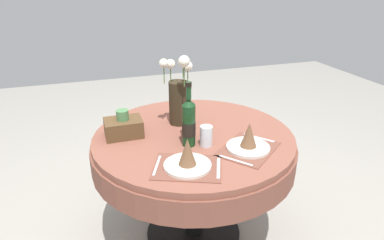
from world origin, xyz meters
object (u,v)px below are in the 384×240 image
(flower_vase, at_px, (179,94))
(tumbler_near_right, at_px, (206,136))
(woven_basket_side_left, at_px, (123,127))
(place_setting_right, at_px, (248,142))
(place_setting_left, at_px, (187,159))
(wine_bottle_centre, at_px, (189,118))
(dining_table, at_px, (194,153))
(wine_bottle_left, at_px, (189,123))

(flower_vase, relative_size, tumbler_near_right, 3.95)
(woven_basket_side_left, bearing_deg, flower_vase, 11.24)
(place_setting_right, distance_m, tumbler_near_right, 0.24)
(place_setting_left, height_order, place_setting_right, same)
(flower_vase, distance_m, woven_basket_side_left, 0.40)
(flower_vase, relative_size, wine_bottle_centre, 1.44)
(wine_bottle_centre, relative_size, tumbler_near_right, 2.75)
(place_setting_left, relative_size, woven_basket_side_left, 1.89)
(place_setting_right, height_order, wine_bottle_centre, wine_bottle_centre)
(dining_table, xyz_separation_m, tumbler_near_right, (0.02, -0.16, 0.19))
(tumbler_near_right, relative_size, woven_basket_side_left, 0.54)
(woven_basket_side_left, bearing_deg, tumbler_near_right, -32.50)
(place_setting_right, xyz_separation_m, flower_vase, (-0.26, 0.46, 0.15))
(place_setting_right, relative_size, tumbler_near_right, 3.62)
(place_setting_left, bearing_deg, wine_bottle_centre, 71.18)
(place_setting_left, distance_m, flower_vase, 0.57)
(place_setting_right, xyz_separation_m, woven_basket_side_left, (-0.63, 0.39, 0.01))
(place_setting_left, relative_size, tumbler_near_right, 3.51)
(dining_table, bearing_deg, woven_basket_side_left, 164.98)
(wine_bottle_centre, height_order, tumbler_near_right, wine_bottle_centre)
(dining_table, bearing_deg, place_setting_right, -50.89)
(flower_vase, height_order, woven_basket_side_left, flower_vase)
(place_setting_left, distance_m, wine_bottle_left, 0.26)
(dining_table, bearing_deg, tumbler_near_right, -82.71)
(flower_vase, distance_m, wine_bottle_centre, 0.22)
(place_setting_right, bearing_deg, wine_bottle_centre, 136.58)
(tumbler_near_right, height_order, woven_basket_side_left, woven_basket_side_left)
(tumbler_near_right, bearing_deg, place_setting_right, -29.42)
(dining_table, distance_m, wine_bottle_centre, 0.26)
(dining_table, bearing_deg, wine_bottle_left, -119.16)
(dining_table, distance_m, place_setting_left, 0.42)
(dining_table, relative_size, woven_basket_side_left, 5.63)
(place_setting_right, distance_m, flower_vase, 0.55)
(wine_bottle_centre, bearing_deg, place_setting_left, -108.82)
(place_setting_right, bearing_deg, tumbler_near_right, 150.58)
(place_setting_right, height_order, flower_vase, flower_vase)
(place_setting_left, distance_m, wine_bottle_centre, 0.35)
(dining_table, height_order, wine_bottle_left, wine_bottle_left)
(dining_table, height_order, place_setting_left, place_setting_left)
(wine_bottle_centre, xyz_separation_m, tumbler_near_right, (0.06, -0.13, -0.06))
(wine_bottle_left, bearing_deg, place_setting_left, -109.23)
(place_setting_right, relative_size, wine_bottle_left, 1.15)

